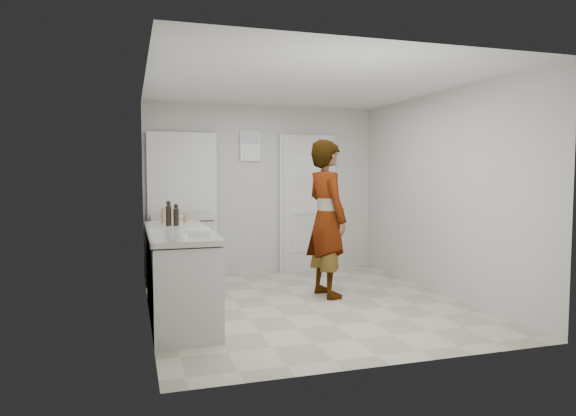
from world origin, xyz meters
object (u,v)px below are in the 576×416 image
object	(u,v)px
cake_mix_box	(167,215)
baking_dish	(192,233)
oil_cruet_b	(169,214)
oil_cruet_a	(176,215)
spice_jar	(186,218)
egg_bowl	(180,238)
person	(327,218)

from	to	relation	value
cake_mix_box	baking_dish	xyz separation A→B (m)	(0.14, -1.26, -0.06)
cake_mix_box	oil_cruet_b	distance (m)	0.30
cake_mix_box	oil_cruet_b	world-z (taller)	oil_cruet_b
cake_mix_box	oil_cruet_a	xyz separation A→B (m)	(0.08, -0.31, 0.02)
spice_jar	egg_bowl	world-z (taller)	spice_jar
egg_bowl	person	bearing A→B (deg)	35.71
cake_mix_box	spice_jar	world-z (taller)	cake_mix_box
oil_cruet_a	baking_dish	world-z (taller)	oil_cruet_a
oil_cruet_b	cake_mix_box	bearing A→B (deg)	90.04
spice_jar	baking_dish	size ratio (longest dim) A/B	0.25
cake_mix_box	egg_bowl	size ratio (longest dim) A/B	1.31
cake_mix_box	spice_jar	distance (m)	0.24
cake_mix_box	baking_dish	size ratio (longest dim) A/B	0.53
person	spice_jar	bearing A→B (deg)	70.32
baking_dish	egg_bowl	world-z (taller)	baking_dish
cake_mix_box	egg_bowl	world-z (taller)	cake_mix_box
oil_cruet_b	baking_dish	size ratio (longest dim) A/B	0.80
baking_dish	spice_jar	bearing A→B (deg)	86.59
person	oil_cruet_b	world-z (taller)	person
oil_cruet_b	person	bearing A→B (deg)	1.62
oil_cruet_a	baking_dish	distance (m)	0.95
baking_dish	cake_mix_box	bearing A→B (deg)	96.47
oil_cruet_b	baking_dish	xyz separation A→B (m)	(0.14, -0.96, -0.10)
oil_cruet_b	egg_bowl	xyz separation A→B (m)	(-0.00, -1.30, -0.10)
spice_jar	egg_bowl	distance (m)	1.70
spice_jar	egg_bowl	xyz separation A→B (m)	(-0.22, -1.68, -0.02)
person	oil_cruet_b	bearing A→B (deg)	83.32
person	spice_jar	distance (m)	1.69
cake_mix_box	oil_cruet_a	size ratio (longest dim) A/B	0.75
oil_cruet_a	egg_bowl	bearing A→B (deg)	-93.62
person	baking_dish	xyz separation A→B (m)	(-1.74, -1.01, 0.00)
egg_bowl	oil_cruet_a	bearing A→B (deg)	86.38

